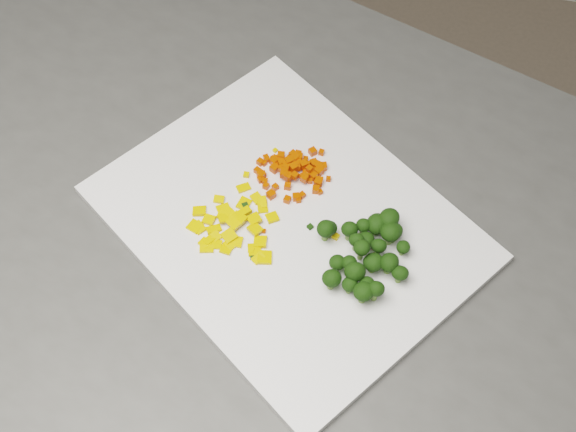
% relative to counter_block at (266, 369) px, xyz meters
% --- Properties ---
extents(counter_block, '(1.31, 1.10, 0.90)m').
position_rel_counter_block_xyz_m(counter_block, '(0.00, 0.00, 0.00)').
color(counter_block, '#454542').
rests_on(counter_block, ground).
extents(cutting_board, '(0.52, 0.50, 0.01)m').
position_rel_counter_block_xyz_m(cutting_board, '(0.04, 0.01, 0.46)').
color(cutting_board, white).
rests_on(cutting_board, counter_block).
extents(carrot_pile, '(0.09, 0.09, 0.03)m').
position_rel_counter_block_xyz_m(carrot_pile, '(0.03, 0.08, 0.47)').
color(carrot_pile, '#BF2E02').
rests_on(carrot_pile, cutting_board).
extents(pepper_pile, '(0.11, 0.11, 0.01)m').
position_rel_counter_block_xyz_m(pepper_pile, '(-0.02, -0.01, 0.47)').
color(pepper_pile, '#EAAA0C').
rests_on(pepper_pile, cutting_board).
extents(broccoli_pile, '(0.11, 0.11, 0.05)m').
position_rel_counter_block_xyz_m(broccoli_pile, '(0.13, -0.02, 0.49)').
color(broccoli_pile, black).
rests_on(broccoli_pile, cutting_board).
extents(carrot_cube_0, '(0.01, 0.01, 0.01)m').
position_rel_counter_block_xyz_m(carrot_cube_0, '(-0.02, 0.07, 0.46)').
color(carrot_cube_0, '#BF2E02').
rests_on(carrot_cube_0, carrot_pile).
extents(carrot_cube_1, '(0.01, 0.01, 0.01)m').
position_rel_counter_block_xyz_m(carrot_cube_1, '(-0.01, 0.06, 0.46)').
color(carrot_cube_1, '#BF2E02').
rests_on(carrot_cube_1, carrot_pile).
extents(carrot_cube_2, '(0.01, 0.01, 0.01)m').
position_rel_counter_block_xyz_m(carrot_cube_2, '(0.02, 0.06, 0.46)').
color(carrot_cube_2, '#BF2E02').
rests_on(carrot_cube_2, carrot_pile).
extents(carrot_cube_3, '(0.01, 0.01, 0.01)m').
position_rel_counter_block_xyz_m(carrot_cube_3, '(0.04, 0.04, 0.47)').
color(carrot_cube_3, '#BF2E02').
rests_on(carrot_cube_3, carrot_pile).
extents(carrot_cube_4, '(0.01, 0.01, 0.01)m').
position_rel_counter_block_xyz_m(carrot_cube_4, '(0.00, 0.09, 0.46)').
color(carrot_cube_4, '#BF2E02').
rests_on(carrot_cube_4, carrot_pile).
extents(carrot_cube_5, '(0.01, 0.01, 0.01)m').
position_rel_counter_block_xyz_m(carrot_cube_5, '(0.06, 0.09, 0.47)').
color(carrot_cube_5, '#BF2E02').
rests_on(carrot_cube_5, carrot_pile).
extents(carrot_cube_6, '(0.01, 0.01, 0.01)m').
position_rel_counter_block_xyz_m(carrot_cube_6, '(0.06, 0.09, 0.46)').
color(carrot_cube_6, '#BF2E02').
rests_on(carrot_cube_6, carrot_pile).
extents(carrot_cube_7, '(0.01, 0.01, 0.01)m').
position_rel_counter_block_xyz_m(carrot_cube_7, '(0.05, 0.09, 0.46)').
color(carrot_cube_7, '#BF2E02').
rests_on(carrot_cube_7, carrot_pile).
extents(carrot_cube_8, '(0.01, 0.01, 0.01)m').
position_rel_counter_block_xyz_m(carrot_cube_8, '(0.03, 0.07, 0.47)').
color(carrot_cube_8, '#BF2E02').
rests_on(carrot_cube_8, carrot_pile).
extents(carrot_cube_9, '(0.01, 0.01, 0.01)m').
position_rel_counter_block_xyz_m(carrot_cube_9, '(0.03, 0.10, 0.47)').
color(carrot_cube_9, '#BF2E02').
rests_on(carrot_cube_9, carrot_pile).
extents(carrot_cube_10, '(0.01, 0.01, 0.01)m').
position_rel_counter_block_xyz_m(carrot_cube_10, '(-0.00, 0.09, 0.46)').
color(carrot_cube_10, '#BF2E02').
rests_on(carrot_cube_10, carrot_pile).
extents(carrot_cube_11, '(0.01, 0.01, 0.01)m').
position_rel_counter_block_xyz_m(carrot_cube_11, '(0.05, 0.09, 0.47)').
color(carrot_cube_11, '#BF2E02').
rests_on(carrot_cube_11, carrot_pile).
extents(carrot_cube_12, '(0.01, 0.01, 0.01)m').
position_rel_counter_block_xyz_m(carrot_cube_12, '(0.03, 0.07, 0.46)').
color(carrot_cube_12, '#BF2E02').
rests_on(carrot_cube_12, carrot_pile).
extents(carrot_cube_13, '(0.01, 0.01, 0.01)m').
position_rel_counter_block_xyz_m(carrot_cube_13, '(0.03, 0.09, 0.47)').
color(carrot_cube_13, '#BF2E02').
rests_on(carrot_cube_13, carrot_pile).
extents(carrot_cube_14, '(0.01, 0.01, 0.01)m').
position_rel_counter_block_xyz_m(carrot_cube_14, '(0.06, 0.06, 0.46)').
color(carrot_cube_14, '#BF2E02').
rests_on(carrot_cube_14, carrot_pile).
extents(carrot_cube_15, '(0.01, 0.01, 0.01)m').
position_rel_counter_block_xyz_m(carrot_cube_15, '(0.02, 0.07, 0.47)').
color(carrot_cube_15, '#BF2E02').
rests_on(carrot_cube_15, carrot_pile).
extents(carrot_cube_16, '(0.01, 0.01, 0.01)m').
position_rel_counter_block_xyz_m(carrot_cube_16, '(0.03, 0.04, 0.46)').
color(carrot_cube_16, '#BF2E02').
rests_on(carrot_cube_16, carrot_pile).
extents(carrot_cube_17, '(0.01, 0.01, 0.01)m').
position_rel_counter_block_xyz_m(carrot_cube_17, '(0.02, 0.10, 0.47)').
color(carrot_cube_17, '#BF2E02').
rests_on(carrot_cube_17, carrot_pile).
extents(carrot_cube_18, '(0.01, 0.01, 0.01)m').
position_rel_counter_block_xyz_m(carrot_cube_18, '(-0.01, 0.07, 0.47)').
color(carrot_cube_18, '#BF2E02').
rests_on(carrot_cube_18, carrot_pile).
extents(carrot_cube_19, '(0.01, 0.01, 0.01)m').
position_rel_counter_block_xyz_m(carrot_cube_19, '(0.04, 0.07, 0.47)').
color(carrot_cube_19, '#BF2E02').
rests_on(carrot_cube_19, carrot_pile).
extents(carrot_cube_20, '(0.01, 0.01, 0.01)m').
position_rel_counter_block_xyz_m(carrot_cube_20, '(0.02, 0.09, 0.47)').
color(carrot_cube_20, '#BF2E02').
rests_on(carrot_cube_20, carrot_pile).
extents(carrot_cube_21, '(0.01, 0.01, 0.01)m').
position_rel_counter_block_xyz_m(carrot_cube_21, '(0.04, 0.11, 0.47)').
color(carrot_cube_21, '#BF2E02').
rests_on(carrot_cube_21, carrot_pile).
extents(carrot_cube_22, '(0.01, 0.01, 0.01)m').
position_rel_counter_block_xyz_m(carrot_cube_22, '(0.01, 0.04, 0.47)').
color(carrot_cube_22, '#BF2E02').
rests_on(carrot_cube_22, carrot_pile).
extents(carrot_cube_23, '(0.01, 0.01, 0.01)m').
position_rel_counter_block_xyz_m(carrot_cube_23, '(0.01, 0.04, 0.46)').
color(carrot_cube_23, '#BF2E02').
rests_on(carrot_cube_23, carrot_pile).
extents(carrot_cube_24, '(0.01, 0.01, 0.01)m').
position_rel_counter_block_xyz_m(carrot_cube_24, '(0.06, 0.06, 0.47)').
color(carrot_cube_24, '#BF2E02').
rests_on(carrot_cube_24, carrot_pile).
extents(carrot_cube_25, '(0.01, 0.01, 0.01)m').
position_rel_counter_block_xyz_m(carrot_cube_25, '(0.04, 0.09, 0.47)').
color(carrot_cube_25, '#BF2E02').
rests_on(carrot_cube_25, carrot_pile).
extents(carrot_cube_26, '(0.01, 0.01, 0.01)m').
position_rel_counter_block_xyz_m(carrot_cube_26, '(-0.00, 0.05, 0.46)').
color(carrot_cube_26, '#BF2E02').
rests_on(carrot_cube_26, carrot_pile).
extents(carrot_cube_27, '(0.01, 0.01, 0.01)m').
position_rel_counter_block_xyz_m(carrot_cube_27, '(0.03, 0.08, 0.47)').
color(carrot_cube_27, '#BF2E02').
rests_on(carrot_cube_27, carrot_pile).
extents(carrot_cube_28, '(0.01, 0.01, 0.01)m').
position_rel_counter_block_xyz_m(carrot_cube_28, '(0.06, 0.07, 0.47)').
color(carrot_cube_28, '#BF2E02').
rests_on(carrot_cube_28, carrot_pile).
extents(carrot_cube_29, '(0.01, 0.01, 0.01)m').
position_rel_counter_block_xyz_m(carrot_cube_29, '(0.05, 0.08, 0.47)').
color(carrot_cube_29, '#BF2E02').
rests_on(carrot_cube_29, carrot_pile).
extents(carrot_cube_30, '(0.01, 0.01, 0.01)m').
position_rel_counter_block_xyz_m(carrot_cube_30, '(-0.01, 0.07, 0.46)').
color(carrot_cube_30, '#BF2E02').
rests_on(carrot_cube_30, carrot_pile).
extents(carrot_cube_31, '(0.01, 0.01, 0.01)m').
position_rel_counter_block_xyz_m(carrot_cube_31, '(0.01, 0.08, 0.47)').
color(carrot_cube_31, '#BF2E02').
rests_on(carrot_cube_31, carrot_pile).
extents(carrot_cube_32, '(0.01, 0.01, 0.01)m').
position_rel_counter_block_xyz_m(carrot_cube_32, '(0.03, 0.09, 0.46)').
color(carrot_cube_32, '#BF2E02').
rests_on(carrot_cube_32, carrot_pile).
extents(carrot_cube_33, '(0.01, 0.01, 0.01)m').
position_rel_counter_block_xyz_m(carrot_cube_33, '(0.03, 0.08, 0.47)').
color(carrot_cube_33, '#BF2E02').
rests_on(carrot_cube_33, carrot_pile).
extents(carrot_cube_34, '(0.01, 0.01, 0.01)m').
position_rel_counter_block_xyz_m(carrot_cube_34, '(0.02, 0.10, 0.46)').
color(carrot_cube_34, '#BF2E02').
rests_on(carrot_cube_34, carrot_pile).
extents(carrot_cube_35, '(0.01, 0.01, 0.01)m').
position_rel_counter_block_xyz_m(carrot_cube_35, '(-0.02, 0.08, 0.46)').
color(carrot_cube_35, '#BF2E02').
rests_on(carrot_cube_35, carrot_pile).
extents(carrot_cube_36, '(0.01, 0.01, 0.01)m').
position_rel_counter_block_xyz_m(carrot_cube_36, '(0.04, 0.04, 0.46)').
color(carrot_cube_36, '#BF2E02').
rests_on(carrot_cube_36, carrot_pile).
extents(carrot_cube_37, '(0.01, 0.01, 0.01)m').
position_rel_counter_block_xyz_m(carrot_cube_37, '(0.06, 0.09, 0.47)').
color(carrot_cube_37, '#BF2E02').
rests_on(carrot_cube_37, carrot_pile).
extents(carrot_cube_38, '(0.01, 0.01, 0.01)m').
position_rel_counter_block_xyz_m(carrot_cube_38, '(-0.00, 0.09, 0.47)').
color(carrot_cube_38, '#BF2E02').
rests_on(carrot_cube_38, carrot_pile).
extents(carrot_cube_39, '(0.01, 0.01, 0.01)m').
position_rel_counter_block_xyz_m(carrot_cube_39, '(0.04, 0.09, 0.47)').
color(carrot_cube_39, '#BF2E02').
rests_on(carrot_cube_39, carrot_pile).
extents(carrot_cube_40, '(0.01, 0.01, 0.01)m').
position_rel_counter_block_xyz_m(carrot_cube_40, '(0.04, 0.04, 0.46)').
color(carrot_cube_40, '#BF2E02').
rests_on(carrot_cube_40, carrot_pile).
extents(carrot_cube_41, '(0.01, 0.01, 0.01)m').
position_rel_counter_block_xyz_m(carrot_cube_41, '(0.02, 0.07, 0.47)').
color(carrot_cube_41, '#BF2E02').
rests_on(carrot_cube_41, carrot_pile).
extents(carrot_cube_42, '(0.01, 0.01, 0.01)m').
position_rel_counter_block_xyz_m(carrot_cube_42, '(0.03, 0.10, 0.47)').
color(carrot_cube_42, '#BF2E02').
rests_on(carrot_cube_42, carrot_pile).
extents(carrot_cube_43, '(0.01, 0.01, 0.01)m').
position_rel_counter_block_xyz_m(carrot_cube_43, '(0.06, 0.07, 0.47)').
color(carrot_cube_43, '#BF2E02').
rests_on(carrot_cube_43, carrot_pile).
extents(carrot_cube_44, '(0.01, 0.01, 0.01)m').
position_rel_counter_block_xyz_m(carrot_cube_44, '(0.01, 0.10, 0.47)').
color(carrot_cube_44, '#BF2E02').
rests_on(carrot_cube_44, carrot_pile).
extents(carrot_cube_45, '(0.01, 0.01, 0.01)m').
position_rel_counter_block_xyz_m(carrot_cube_45, '(0.02, 0.07, 0.46)').
color(carrot_cube_45, '#BF2E02').
rests_on(carrot_cube_45, carrot_pile).
extents(carrot_cube_46, '(0.01, 0.01, 0.01)m').
position_rel_counter_block_xyz_m(carrot_cube_46, '(0.00, 0.08, 0.47)').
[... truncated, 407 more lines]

